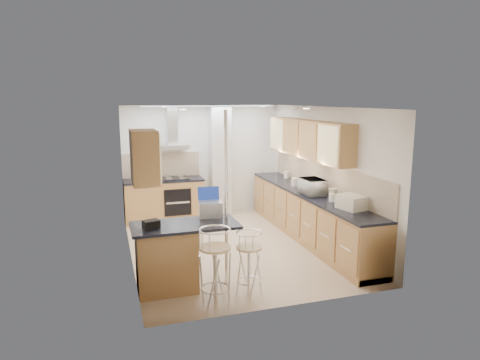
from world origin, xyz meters
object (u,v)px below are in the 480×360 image
object	(u,v)px
bar_stool_near	(215,267)
bread_bin	(351,202)
laptop	(210,209)
bar_stool_end	(249,263)
microwave	(313,187)

from	to	relation	value
bar_stool_near	bread_bin	distance (m)	2.58
laptop	bar_stool_end	world-z (taller)	laptop
bar_stool_end	bread_bin	distance (m)	2.08
bar_stool_end	bread_bin	bearing A→B (deg)	-37.76
microwave	bread_bin	bearing A→B (deg)	-174.86
bar_stool_end	bar_stool_near	bearing A→B (deg)	143.24
laptop	bread_bin	bearing A→B (deg)	3.15
bar_stool_near	laptop	bearing A→B (deg)	59.44
laptop	bar_stool_end	distance (m)	1.02
microwave	bar_stool_near	world-z (taller)	microwave
bar_stool_near	bar_stool_end	size ratio (longest dim) A/B	1.16
laptop	bar_stool_end	xyz separation A→B (m)	(0.35, -0.74, -0.60)
microwave	bar_stool_end	world-z (taller)	microwave
bar_stool_near	microwave	bearing A→B (deg)	18.29
bar_stool_near	bar_stool_end	xyz separation A→B (m)	(0.51, 0.16, -0.07)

